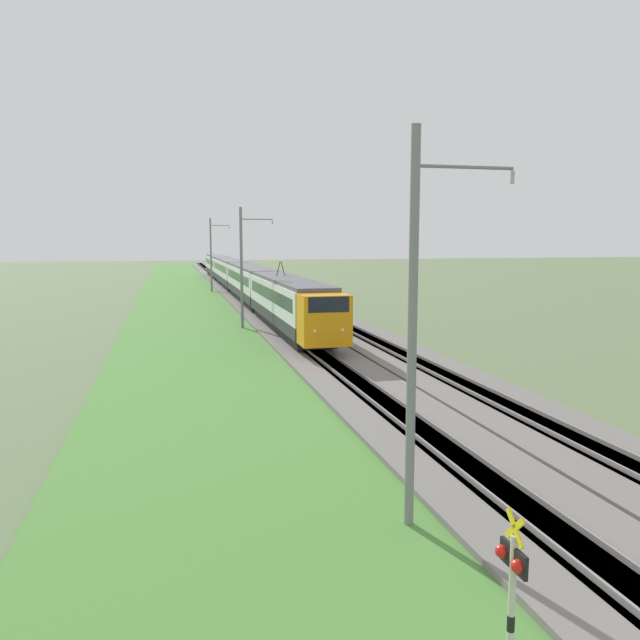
% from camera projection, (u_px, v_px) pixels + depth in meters
% --- Properties ---
extents(ballast_main, '(240.00, 4.40, 0.30)m').
position_uv_depth(ballast_main, '(265.00, 314.00, 56.20)').
color(ballast_main, slate).
rests_on(ballast_main, ground).
extents(ballast_adjacent, '(240.00, 4.40, 0.30)m').
position_uv_depth(ballast_adjacent, '(314.00, 313.00, 57.27)').
color(ballast_adjacent, slate).
rests_on(ballast_adjacent, ground).
extents(track_main, '(240.00, 1.57, 0.45)m').
position_uv_depth(track_main, '(265.00, 314.00, 56.20)').
color(track_main, '#4C4238').
rests_on(track_main, ground).
extents(track_adjacent, '(240.00, 1.57, 0.45)m').
position_uv_depth(track_adjacent, '(314.00, 312.00, 57.27)').
color(track_adjacent, '#4C4238').
rests_on(track_adjacent, ground).
extents(grass_verge, '(240.00, 10.76, 0.12)m').
position_uv_depth(grass_verge, '(191.00, 317.00, 54.68)').
color(grass_verge, '#4C8438').
rests_on(grass_verge, ground).
extents(passenger_train, '(87.76, 2.87, 5.16)m').
position_uv_depth(passenger_train, '(239.00, 276.00, 76.13)').
color(passenger_train, orange).
rests_on(passenger_train, ground).
extents(crossing_signal_aux, '(0.70, 0.23, 2.89)m').
position_uv_depth(crossing_signal_aux, '(511.00, 586.00, 9.27)').
color(crossing_signal_aux, beige).
rests_on(crossing_signal_aux, ground).
extents(catenary_mast_near, '(0.22, 2.56, 9.37)m').
position_uv_depth(catenary_mast_near, '(415.00, 328.00, 14.28)').
color(catenary_mast_near, slate).
rests_on(catenary_mast_near, ground).
extents(catenary_mast_mid, '(0.22, 2.56, 9.24)m').
position_uv_depth(catenary_mast_mid, '(242.00, 267.00, 47.13)').
color(catenary_mast_mid, slate).
rests_on(catenary_mast_mid, ground).
extents(catenary_mast_far, '(0.22, 2.56, 9.49)m').
position_uv_depth(catenary_mast_far, '(211.00, 254.00, 79.96)').
color(catenary_mast_far, slate).
rests_on(catenary_mast_far, ground).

